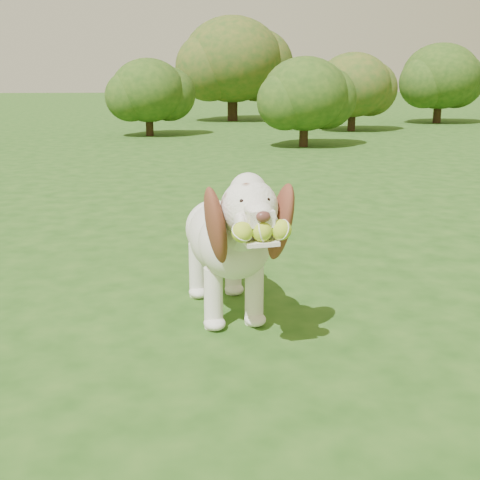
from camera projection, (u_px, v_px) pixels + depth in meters
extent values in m
plane|color=#1D4614|center=(191.00, 294.00, 3.19)|extent=(80.00, 80.00, 0.00)
ellipsoid|color=white|center=(223.00, 237.00, 2.90)|extent=(0.40, 0.67, 0.34)
ellipsoid|color=white|center=(235.00, 243.00, 2.67)|extent=(0.36, 0.36, 0.33)
ellipsoid|color=white|center=(214.00, 229.00, 3.11)|extent=(0.33, 0.33, 0.30)
cylinder|color=white|center=(242.00, 231.00, 2.53)|extent=(0.20, 0.28, 0.26)
sphere|color=white|center=(249.00, 208.00, 2.38)|extent=(0.26, 0.26, 0.23)
sphere|color=white|center=(248.00, 191.00, 2.38)|extent=(0.17, 0.17, 0.15)
cube|color=white|center=(258.00, 216.00, 2.26)|extent=(0.11, 0.15, 0.06)
ellipsoid|color=#592D28|center=(263.00, 217.00, 2.19)|extent=(0.06, 0.04, 0.04)
cube|color=white|center=(259.00, 241.00, 2.27)|extent=(0.14, 0.16, 0.02)
ellipsoid|color=brown|center=(216.00, 226.00, 2.37)|extent=(0.15, 0.23, 0.35)
ellipsoid|color=brown|center=(281.00, 222.00, 2.43)|extent=(0.15, 0.22, 0.35)
cylinder|color=white|center=(209.00, 216.00, 3.23)|extent=(0.08, 0.17, 0.13)
cylinder|color=white|center=(213.00, 298.00, 2.73)|extent=(0.10, 0.10, 0.29)
cylinder|color=white|center=(254.00, 294.00, 2.78)|extent=(0.10, 0.10, 0.29)
cylinder|color=white|center=(197.00, 270.00, 3.13)|extent=(0.10, 0.10, 0.29)
cylinder|color=white|center=(233.00, 267.00, 3.17)|extent=(0.10, 0.10, 0.29)
sphere|color=gold|center=(242.00, 232.00, 2.20)|extent=(0.09, 0.09, 0.08)
sphere|color=gold|center=(262.00, 231.00, 2.22)|extent=(0.09, 0.09, 0.08)
sphere|color=gold|center=(281.00, 230.00, 2.24)|extent=(0.09, 0.09, 0.08)
cylinder|color=#382314|center=(352.00, 119.00, 12.53)|extent=(0.16, 0.16, 0.51)
ellipsoid|color=#214314|center=(353.00, 85.00, 12.35)|extent=(1.53, 1.53, 1.30)
cylinder|color=#382314|center=(233.00, 104.00, 15.30)|extent=(0.26, 0.26, 0.82)
ellipsoid|color=#214314|center=(232.00, 59.00, 15.01)|extent=(2.47, 2.47, 2.10)
cylinder|color=#382314|center=(150.00, 124.00, 11.52)|extent=(0.14, 0.14, 0.46)
ellipsoid|color=#214314|center=(148.00, 90.00, 11.35)|extent=(1.39, 1.39, 1.19)
cylinder|color=#382314|center=(304.00, 132.00, 9.75)|extent=(0.14, 0.14, 0.46)
ellipsoid|color=#214314|center=(305.00, 94.00, 9.59)|extent=(1.37, 1.37, 1.17)
cylinder|color=#382314|center=(437.00, 111.00, 14.58)|extent=(0.19, 0.19, 0.60)
ellipsoid|color=#214314|center=(440.00, 76.00, 14.36)|extent=(1.81, 1.81, 1.54)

